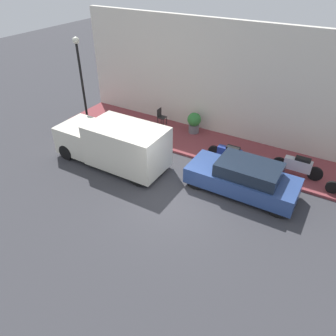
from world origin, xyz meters
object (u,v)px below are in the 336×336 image
at_px(motorcycle_blue, 230,153).
at_px(scooter_silver, 298,165).
at_px(streetlamp, 80,69).
at_px(delivery_van, 113,143).
at_px(cafe_chair, 161,116).
at_px(potted_plant, 194,122).
at_px(parked_car, 243,178).

bearing_deg(motorcycle_blue, scooter_silver, -81.90).
distance_m(motorcycle_blue, streetlamp, 8.57).
xyz_separation_m(delivery_van, cafe_chair, (4.22, 0.12, -0.40)).
bearing_deg(potted_plant, streetlamp, 109.33).
height_order(parked_car, potted_plant, parked_car).
relative_size(delivery_van, streetlamp, 1.15).
relative_size(scooter_silver, streetlamp, 0.46).
distance_m(motorcycle_blue, potted_plant, 3.14).
bearing_deg(cafe_chair, scooter_silver, -99.14).
bearing_deg(potted_plant, parked_car, -131.25).
bearing_deg(scooter_silver, parked_car, 142.40).
relative_size(streetlamp, potted_plant, 4.19).
bearing_deg(potted_plant, motorcycle_blue, -122.74).
bearing_deg(delivery_van, parked_car, -80.97).
xyz_separation_m(delivery_van, streetlamp, (2.36, 3.72, 2.04)).
bearing_deg(potted_plant, scooter_silver, -103.17).
bearing_deg(motorcycle_blue, potted_plant, 57.26).
bearing_deg(parked_car, delivery_van, 99.03).
xyz_separation_m(parked_car, motorcycle_blue, (1.70, 1.24, -0.13)).
relative_size(parked_car, scooter_silver, 2.07).
bearing_deg(streetlamp, potted_plant, -70.67).
bearing_deg(parked_car, potted_plant, 48.75).
bearing_deg(delivery_van, potted_plant, -23.10).
bearing_deg(parked_car, motorcycle_blue, 36.03).
xyz_separation_m(delivery_van, motorcycle_blue, (2.61, -4.47, -0.48)).
xyz_separation_m(scooter_silver, potted_plant, (1.29, 5.50, 0.11)).
bearing_deg(delivery_van, scooter_silver, -67.64).
height_order(delivery_van, streetlamp, streetlamp).
xyz_separation_m(scooter_silver, motorcycle_blue, (-0.41, 2.86, -0.06)).
distance_m(parked_car, scooter_silver, 2.66).
height_order(scooter_silver, streetlamp, streetlamp).
height_order(motorcycle_blue, cafe_chair, cafe_chair).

